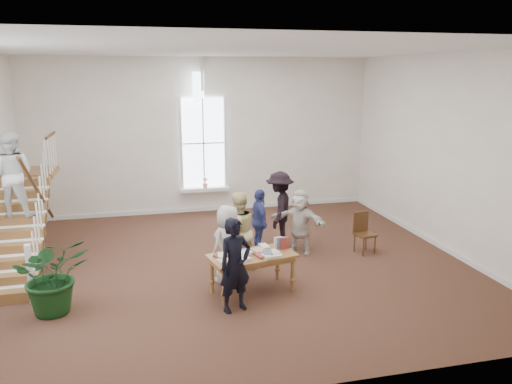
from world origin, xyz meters
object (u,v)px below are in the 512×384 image
object	(u,v)px
person_yellow	(238,232)
side_chair	(363,230)
elderly_woman	(228,244)
woman_cluster_b	(280,208)
woman_cluster_c	(300,221)
woman_cluster_a	(260,221)
floor_plant	(53,275)
library_table	(252,259)
police_officer	(235,265)

from	to	relation	value
person_yellow	side_chair	world-z (taller)	person_yellow
elderly_woman	woman_cluster_b	size ratio (longest dim) A/B	0.87
person_yellow	woman_cluster_c	world-z (taller)	person_yellow
person_yellow	side_chair	bearing A→B (deg)	166.53
person_yellow	woman_cluster_c	size ratio (longest dim) A/B	1.14
woman_cluster_b	woman_cluster_a	bearing A→B (deg)	-29.90
woman_cluster_a	floor_plant	distance (m)	4.62
elderly_woman	side_chair	world-z (taller)	elderly_woman
person_yellow	woman_cluster_a	size ratio (longest dim) A/B	1.13
library_table	woman_cluster_c	bearing A→B (deg)	38.02
floor_plant	person_yellow	bearing A→B (deg)	17.58
police_officer	woman_cluster_c	bearing A→B (deg)	31.07
library_table	woman_cluster_c	distance (m)	2.42
woman_cluster_a	woman_cluster_c	xyz separation A→B (m)	(0.90, -0.20, -0.00)
woman_cluster_b	side_chair	xyz separation A→B (m)	(1.73, -0.96, -0.37)
police_officer	woman_cluster_b	world-z (taller)	woman_cluster_b
elderly_woman	woman_cluster_c	distance (m)	2.27
elderly_woman	woman_cluster_c	size ratio (longest dim) A/B	1.05
library_table	floor_plant	distance (m)	3.50
woman_cluster_b	woman_cluster_c	xyz separation A→B (m)	(0.30, -0.65, -0.15)
police_officer	floor_plant	distance (m)	3.12
police_officer	elderly_woman	distance (m)	1.26
woman_cluster_b	floor_plant	size ratio (longest dim) A/B	1.31
library_table	elderly_woman	world-z (taller)	elderly_woman
person_yellow	woman_cluster_a	distance (m)	1.18
person_yellow	police_officer	bearing A→B (deg)	55.37
floor_plant	woman_cluster_c	bearing A→B (deg)	20.06
library_table	elderly_woman	distance (m)	0.71
elderly_woman	woman_cluster_c	xyz separation A→B (m)	(1.90, 1.25, -0.04)
elderly_woman	floor_plant	bearing A→B (deg)	-22.19
library_table	side_chair	size ratio (longest dim) A/B	1.83
library_table	woman_cluster_a	world-z (taller)	woman_cluster_a
woman_cluster_a	side_chair	world-z (taller)	woman_cluster_a
library_table	floor_plant	world-z (taller)	floor_plant
woman_cluster_a	floor_plant	bearing A→B (deg)	111.85
side_chair	elderly_woman	bearing A→B (deg)	-176.43
elderly_woman	side_chair	size ratio (longest dim) A/B	1.66
woman_cluster_c	side_chair	world-z (taller)	woman_cluster_c
police_officer	elderly_woman	xyz separation A→B (m)	(0.10, 1.25, -0.05)
library_table	floor_plant	size ratio (longest dim) A/B	1.27
elderly_woman	woman_cluster_a	bearing A→B (deg)	-157.39
woman_cluster_c	floor_plant	size ratio (longest dim) A/B	1.09
police_officer	woman_cluster_a	world-z (taller)	police_officer
library_table	police_officer	bearing A→B (deg)	-137.10
floor_plant	side_chair	world-z (taller)	floor_plant
police_officer	woman_cluster_b	size ratio (longest dim) A/B	0.93
woman_cluster_a	woman_cluster_b	bearing A→B (deg)	-57.51
elderly_woman	woman_cluster_b	bearing A→B (deg)	-162.91
side_chair	woman_cluster_c	bearing A→B (deg)	155.55
person_yellow	side_chair	xyz separation A→B (m)	(3.03, 0.44, -0.33)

